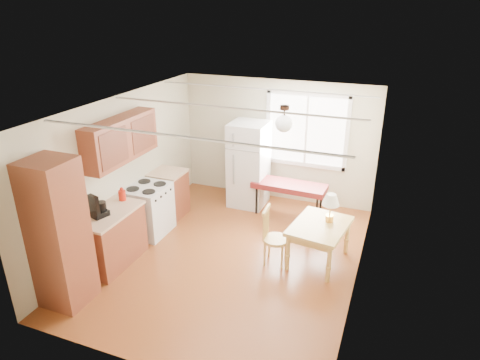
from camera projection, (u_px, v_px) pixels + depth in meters
The scene contains 11 objects.
room_shell at pixel (231, 187), 6.59m from camera, with size 4.60×5.60×2.62m.
kitchen_run at pixel (116, 210), 6.78m from camera, with size 0.65×3.40×2.20m.
window_unit at pixel (307, 130), 8.40m from camera, with size 1.64×0.05×1.51m.
pendant_light at pixel (284, 123), 6.32m from camera, with size 0.26×0.26×0.40m.
refrigerator at pixel (249, 164), 8.59m from camera, with size 0.71×0.74×1.72m.
bench at pixel (289, 187), 8.24m from camera, with size 1.44×0.57×0.66m.
dining_table at pixel (319, 230), 6.73m from camera, with size 0.94×1.17×0.67m.
chair at pixel (271, 233), 6.72m from camera, with size 0.41×0.41×0.93m.
table_lamp at pixel (331, 202), 6.65m from camera, with size 0.27×0.27×0.47m.
coffee_maker at pixel (98, 208), 6.37m from camera, with size 0.25×0.30×0.38m.
kettle at pixel (122, 195), 6.93m from camera, with size 0.12×0.12×0.23m.
Camera 1 is at (2.32, -5.57, 3.90)m, focal length 32.00 mm.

